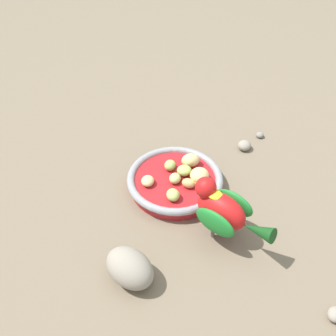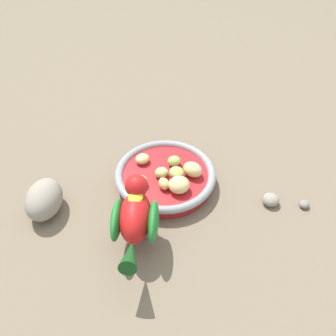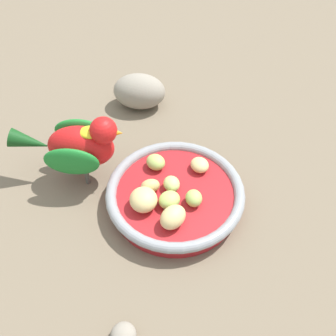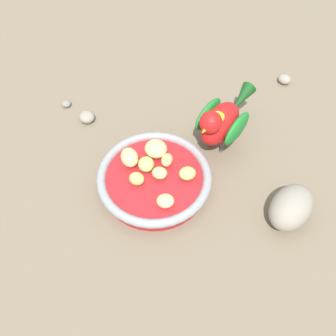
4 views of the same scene
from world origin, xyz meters
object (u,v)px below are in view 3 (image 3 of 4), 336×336
Objects in this scene: apple_piece_4 at (200,165)px; parrot at (79,145)px; apple_piece_0 at (150,185)px; apple_piece_5 at (168,200)px; apple_piece_2 at (156,162)px; rock_large at (139,91)px; feeding_bowl at (175,195)px; apple_piece_6 at (143,200)px; pebble_2 at (123,335)px; apple_piece_7 at (194,198)px; apple_piece_1 at (171,184)px; apple_piece_3 at (173,217)px.

parrot reaches higher than apple_piece_4.
apple_piece_5 reaches higher than apple_piece_0.
rock_large is (-0.17, -0.05, -0.01)m from apple_piece_2.
feeding_bowl is 0.15m from parrot.
apple_piece_4 is 0.72× the size of apple_piece_6.
apple_piece_0 is 0.04m from apple_piece_2.
apple_piece_2 is 0.17× the size of parrot.
parrot is at bearing -156.71° from pebble_2.
apple_piece_2 reaches higher than pebble_2.
apple_piece_4 is (-0.05, 0.07, -0.00)m from apple_piece_0.
parrot is (-0.05, -0.17, 0.03)m from apple_piece_7.
apple_piece_7 reaches higher than pebble_2.
apple_piece_1 is at bearing 136.37° from apple_piece_6.
apple_piece_6 is at bearing -79.64° from apple_piece_5.
rock_large reaches higher than apple_piece_0.
parrot reaches higher than apple_piece_2.
apple_piece_7 is (-0.04, 0.02, -0.00)m from apple_piece_3.
apple_piece_3 is at bearing 19.89° from apple_piece_2.
apple_piece_6 is 1.52× the size of apple_piece_7.
rock_large is (-0.21, -0.05, -0.01)m from apple_piece_0.
apple_piece_4 is at bearing 146.12° from feeding_bowl.
apple_piece_5 reaches higher than apple_piece_4.
apple_piece_7 reaches higher than feeding_bowl.
apple_piece_4 is 1.10× the size of apple_piece_7.
apple_piece_7 reaches higher than apple_piece_0.
apple_piece_1 reaches higher than feeding_bowl.
apple_piece_5 is at bearing -78.98° from apple_piece_7.
parrot is (-0.07, -0.10, 0.03)m from apple_piece_6.
apple_piece_3 is 0.04m from apple_piece_7.
apple_piece_0 is 1.03× the size of apple_piece_7.
apple_piece_2 is 1.01× the size of apple_piece_4.
pebble_2 is at bearing -11.00° from feeding_bowl.
feeding_bowl is 7.50× the size of apple_piece_7.
apple_piece_6 reaches higher than apple_piece_5.
rock_large reaches higher than apple_piece_6.
apple_piece_0 is 0.08m from apple_piece_4.
apple_piece_5 is (0.03, -0.00, 0.00)m from apple_piece_1.
rock_large is (-0.26, -0.08, -0.01)m from apple_piece_3.
parrot is at bearing -86.38° from apple_piece_2.
apple_piece_7 is at bearing 57.52° from feeding_bowl.
apple_piece_1 is 1.00× the size of apple_piece_7.
apple_piece_6 is (0.07, -0.01, 0.00)m from apple_piece_2.
apple_piece_2 is 0.10m from apple_piece_3.
apple_piece_2 is at bearing -160.11° from apple_piece_3.
apple_piece_3 reaches higher than apple_piece_4.
feeding_bowl is at bearing 21.54° from rock_large.
apple_piece_4 is 0.17× the size of parrot.
rock_large is at bearing -163.35° from apple_piece_2.
apple_piece_4 is 0.08m from apple_piece_5.
apple_piece_3 is (0.10, 0.03, 0.00)m from apple_piece_2.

